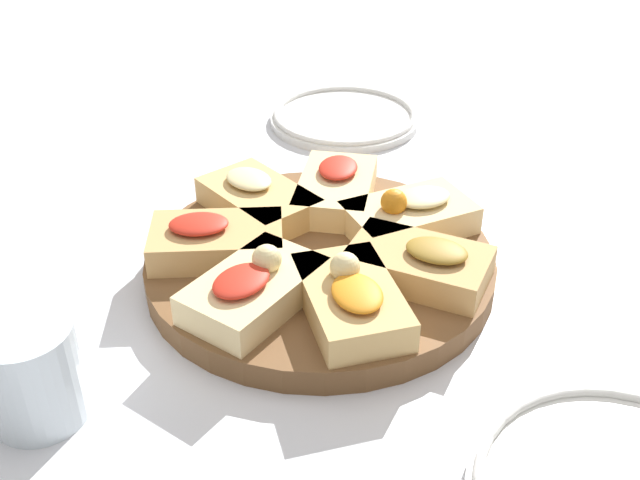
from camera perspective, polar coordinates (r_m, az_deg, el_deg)
name	(u,v)px	position (r m, az deg, el deg)	size (l,w,h in m)	color
ground_plane	(320,273)	(0.75, 0.00, -2.56)	(3.00, 3.00, 0.00)	silver
serving_board	(320,263)	(0.75, 0.00, -1.77)	(0.35, 0.35, 0.03)	brown
focaccia_slice_0	(351,298)	(0.65, 2.38, -4.45)	(0.14, 0.11, 0.05)	tan
focaccia_slice_1	(420,263)	(0.70, 7.62, -1.77)	(0.13, 0.15, 0.04)	tan
focaccia_slice_2	(409,215)	(0.77, 6.81, 1.91)	(0.12, 0.15, 0.05)	#E5C689
focaccia_slice_3	(336,189)	(0.82, 1.22, 3.93)	(0.14, 0.10, 0.04)	#E5C689
focaccia_slice_4	(258,199)	(0.80, -4.76, 3.12)	(0.15, 0.14, 0.04)	tan
focaccia_slice_5	(215,242)	(0.73, -8.00, -0.16)	(0.08, 0.13, 0.04)	tan
focaccia_slice_6	(254,288)	(0.67, -5.05, -3.65)	(0.15, 0.14, 0.05)	#E5C689
plate_left	(345,117)	(1.08, 1.89, 9.36)	(0.21, 0.21, 0.02)	white
water_glass	(32,373)	(0.62, -21.08, -9.42)	(0.08, 0.08, 0.09)	silver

